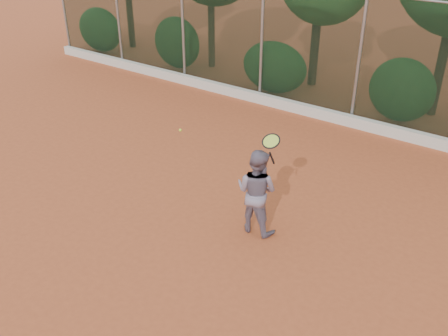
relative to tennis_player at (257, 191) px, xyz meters
The scene contains 6 objects.
ground 1.60m from the tennis_player, 114.25° to the right, with size 80.00×80.00×0.00m, color #A84C27.
concrete_curb 5.65m from the tennis_player, 95.74° to the left, with size 24.00×0.20×0.30m, color beige.
tennis_player is the anchor object (origin of this frame).
chainlink_fence 5.87m from the tennis_player, 95.56° to the left, with size 24.09×0.09×3.50m.
tennis_racket 1.11m from the tennis_player, ahead, with size 0.33×0.31×0.60m.
tennis_ball_in_flight 2.34m from the tennis_player, 167.08° to the left, with size 0.06×0.06×0.06m.
Camera 1 is at (4.64, -5.39, 5.60)m, focal length 40.00 mm.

